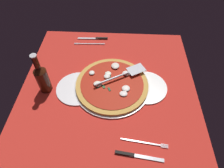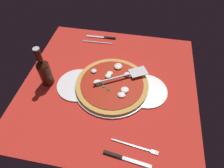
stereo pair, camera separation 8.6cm
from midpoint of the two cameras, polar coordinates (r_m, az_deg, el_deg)
The scene contains 10 objects.
ground_plane at distance 103.57cm, azimuth -3.30°, elevation -0.43°, with size 90.30×90.30×0.80cm, color red.
checker_pattern at distance 103.22cm, azimuth -3.31°, elevation -0.27°, with size 90.30×90.30×0.10cm.
pizza_pan at distance 101.69cm, azimuth -2.42°, elevation -0.70°, with size 39.45×39.45×1.16cm, color silver.
dinner_plate_left at distance 102.03cm, azimuth 7.46°, elevation -1.06°, with size 21.96×21.96×1.00cm, color white.
dinner_plate_right at distance 103.06cm, azimuth -12.37°, elevation -1.39°, with size 21.96×21.96×1.00cm, color white.
pizza at distance 100.68cm, azimuth -2.43°, elevation -0.07°, with size 37.45×37.45×3.10cm.
pizza_server at distance 101.83cm, azimuth 0.98°, elevation 2.88°, with size 26.98×17.46×1.00cm.
place_setting_near at distance 130.01cm, azimuth -7.62°, elevation 12.19°, with size 21.69×13.10×1.40cm.
place_setting_far at distance 84.86cm, azimuth 5.01°, elevation -18.74°, with size 22.53×15.88×1.40cm.
beer_bottle at distance 101.54cm, azimuth -22.10°, elevation 1.67°, with size 6.16×6.16×23.27cm.
Camera 1 is at (-5.17, 65.98, 79.30)cm, focal length 31.27 mm.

